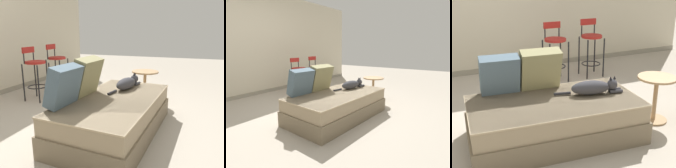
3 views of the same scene
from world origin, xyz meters
TOP-DOWN VIEW (x-y plane):
  - ground_plane at (0.00, 0.00)m, footprint 16.00×16.00m
  - wall_back_panel at (0.00, 2.25)m, footprint 8.00×0.10m
  - wall_baseboard_trim at (0.00, 2.20)m, footprint 8.00×0.02m
  - couch at (0.00, -0.40)m, footprint 1.83×1.06m
  - throw_pillow_corner at (-0.45, -0.00)m, footprint 0.43×0.28m
  - throw_pillow_middle at (-0.02, -0.04)m, footprint 0.46×0.30m
  - cat at (0.44, -0.41)m, footprint 0.73×0.26m
  - bar_stool_near_window at (0.74, 1.33)m, footprint 0.34×0.34m
  - bar_stool_by_doorway at (1.39, 1.33)m, footprint 0.34×0.34m
  - side_table at (1.23, -0.49)m, footprint 0.44×0.44m

SIDE VIEW (x-z plane):
  - ground_plane at x=0.00m, z-range 0.00..0.00m
  - wall_baseboard_trim at x=0.00m, z-range 0.00..0.09m
  - couch at x=0.00m, z-range 0.00..0.44m
  - side_table at x=1.23m, z-range 0.08..0.63m
  - cat at x=0.44m, z-range 0.42..0.60m
  - bar_stool_by_doorway at x=1.39m, z-range 0.07..1.01m
  - bar_stool_near_window at x=0.74m, z-range 0.08..1.01m
  - throw_pillow_corner at x=-0.45m, z-range 0.44..0.87m
  - throw_pillow_middle at x=-0.02m, z-range 0.44..0.90m
  - wall_back_panel at x=0.00m, z-range 0.00..2.60m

